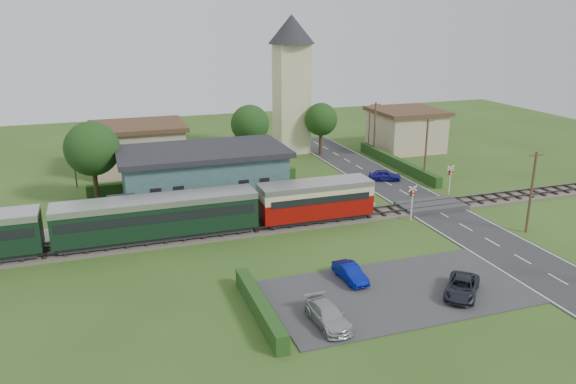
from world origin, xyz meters
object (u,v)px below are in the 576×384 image
object	(u,v)px
church_tower	(291,74)
pedestrian_far	(165,213)
car_park_blue	(350,273)
car_park_silver	(328,315)
equipment_hut	(123,212)
crossing_signal_far	(450,176)
crossing_signal_near	(412,198)
house_east	(406,129)
station_building	(203,175)
car_on_road	(385,175)
train	(116,221)
house_west	(139,147)
pedestrian_near	(284,198)
car_park_dark	(462,287)

from	to	relation	value
church_tower	pedestrian_far	xyz separation A→B (m)	(-19.56, -23.33, -8.82)
car_park_blue	car_park_silver	bearing A→B (deg)	-131.11
equipment_hut	crossing_signal_far	bearing A→B (deg)	-1.46
crossing_signal_near	car_park_silver	xyz separation A→B (m)	(-13.90, -13.90, -1.46)
house_east	car_park_silver	bearing A→B (deg)	-125.67
station_building	house_east	bearing A→B (deg)	23.44
crossing_signal_far	car_park_blue	size ratio (longest dim) A/B	0.95
station_building	pedestrian_far	bearing A→B (deg)	-125.76
crossing_signal_far	car_on_road	world-z (taller)	crossing_signal_far
train	car_on_road	distance (m)	30.36
crossing_signal_near	crossing_signal_far	bearing A→B (deg)	33.69
station_building	house_west	size ratio (longest dim) A/B	1.48
house_west	car_park_silver	size ratio (longest dim) A/B	2.62
car_park_silver	car_park_blue	bearing A→B (deg)	49.48
station_building	pedestrian_far	size ratio (longest dim) A/B	8.39
crossing_signal_near	car_park_blue	xyz separation A→B (m)	(-10.20, -9.09, -1.49)
station_building	pedestrian_near	world-z (taller)	station_building
car_park_dark	house_east	bearing A→B (deg)	107.34
car_park_blue	pedestrian_near	world-z (taller)	pedestrian_near
crossing_signal_far	pedestrian_far	distance (m)	28.17
church_tower	car_park_dark	size ratio (longest dim) A/B	4.25
equipment_hut	pedestrian_near	distance (m)	14.36
car_park_dark	house_west	bearing A→B (deg)	156.45
station_building	car_park_dark	distance (m)	27.72
car_on_road	pedestrian_near	size ratio (longest dim) A/B	1.82
house_east	crossing_signal_near	size ratio (longest dim) A/B	2.69
car_park_silver	car_park_dark	bearing A→B (deg)	-0.04
car_on_road	car_park_blue	bearing A→B (deg)	169.42
train	car_park_silver	distance (m)	19.80
train	crossing_signal_near	world-z (taller)	train
church_tower	car_park_silver	distance (m)	45.14
station_building	crossing_signal_far	world-z (taller)	station_building
crossing_signal_far	car_park_blue	bearing A→B (deg)	-141.39
house_west	car_park_silver	xyz separation A→B (m)	(7.50, -39.31, -2.11)
crossing_signal_far	car_park_silver	world-z (taller)	crossing_signal_far
pedestrian_near	church_tower	bearing A→B (deg)	-113.24
house_east	house_west	bearing A→B (deg)	178.36
church_tower	crossing_signal_far	xyz separation A→B (m)	(8.60, -23.61, -8.08)
crossing_signal_near	car_park_blue	world-z (taller)	crossing_signal_near
station_building	equipment_hut	bearing A→B (deg)	-144.08
equipment_hut	house_east	bearing A→B (deg)	26.32
car_park_dark	church_tower	bearing A→B (deg)	128.72
house_west	crossing_signal_far	distance (m)	35.26
equipment_hut	church_tower	bearing A→B (deg)	44.75
house_east	car_park_silver	size ratio (longest dim) A/B	2.13
car_on_road	pedestrian_near	distance (m)	15.14
church_tower	pedestrian_near	size ratio (longest dim) A/B	9.16
church_tower	car_park_dark	distance (m)	42.99
church_tower	pedestrian_far	world-z (taller)	church_tower
station_building	house_west	bearing A→B (deg)	109.65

